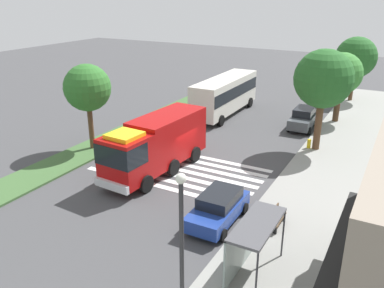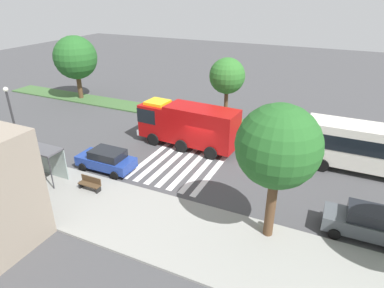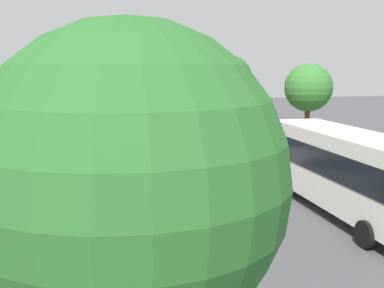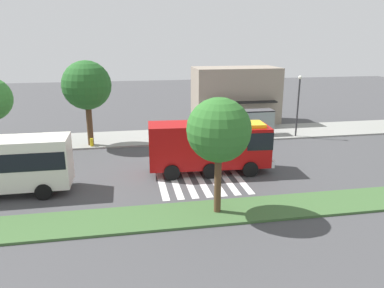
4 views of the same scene
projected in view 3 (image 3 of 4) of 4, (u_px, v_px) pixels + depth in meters
name	position (u px, v px, depth m)	size (l,w,h in m)	color
ground_plane	(206.00, 160.00, 31.69)	(120.00, 120.00, 0.00)	#424244
sidewalk	(68.00, 165.00, 29.68)	(60.00, 5.70, 0.14)	gray
median_strip	(310.00, 154.00, 33.38)	(60.00, 3.00, 0.14)	#3D6033
crosswalk	(203.00, 158.00, 32.41)	(5.85, 11.29, 0.01)	silver
fire_truck	(215.00, 126.00, 33.46)	(8.95, 3.22, 3.66)	#A50C0C
parked_car_west	(160.00, 201.00, 18.76)	(4.32, 2.05, 1.82)	#474C51
parked_car_mid	(124.00, 138.00, 35.63)	(4.41, 2.14, 1.64)	navy
parked_car_east	(109.00, 110.00, 58.27)	(4.34, 2.26, 1.78)	silver
transit_bus	(346.00, 166.00, 19.63)	(10.24, 2.86, 3.58)	silver
bus_stop_shelter	(86.00, 121.00, 37.87)	(3.50, 1.40, 2.46)	#4C4C51
bench_near_shelter	(87.00, 145.00, 34.24)	(1.60, 0.50, 0.90)	#4C3823
street_lamp	(97.00, 97.00, 41.40)	(0.36, 0.36, 5.89)	#2D2D30
storefront_building	(1.00, 108.00, 35.98)	(9.45, 5.53, 6.29)	gray
sidewalk_tree_far_west	(130.00, 181.00, 6.27)	(4.33, 4.33, 6.80)	#513823
sidewalk_tree_west	(105.00, 124.00, 14.65)	(3.71, 3.71, 6.25)	#47301E
sidewalk_tree_center	(97.00, 84.00, 22.15)	(4.25, 4.25, 7.50)	#513823
sidewalk_tree_far_east	(90.00, 74.00, 52.75)	(4.50, 4.50, 7.66)	#47301E
median_tree_far_west	(308.00, 88.00, 33.24)	(3.45, 3.45, 6.39)	#513823
median_tree_west	(230.00, 79.00, 51.32)	(5.01, 5.01, 7.39)	#513823
fire_hydrant	(111.00, 184.00, 23.18)	(0.28, 0.28, 0.70)	gold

